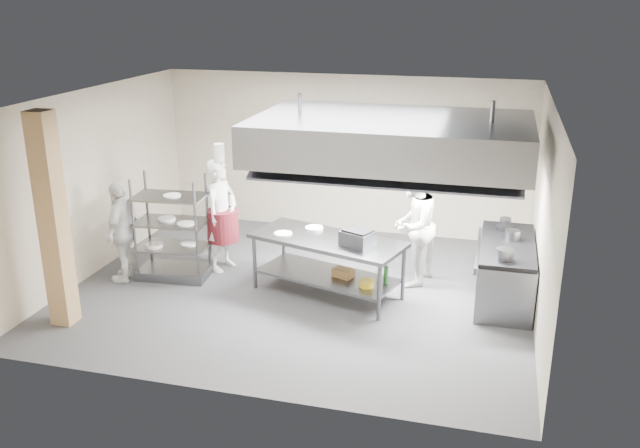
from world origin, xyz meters
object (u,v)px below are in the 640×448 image
(chef_line, at_px, (413,225))
(chef_plating, at_px, (122,231))
(chef_head, at_px, (221,215))
(island, at_px, (327,266))
(cooking_range, at_px, (505,273))
(pass_rack, at_px, (172,228))
(stockpot, at_px, (512,235))
(griddle, at_px, (358,238))

(chef_line, bearing_deg, chef_plating, -62.52)
(chef_head, relative_size, chef_line, 0.97)
(chef_head, bearing_deg, island, -93.29)
(cooking_range, xyz_separation_m, chef_head, (-4.58, 0.01, 0.52))
(cooking_range, relative_size, chef_head, 1.06)
(chef_head, bearing_deg, pass_rack, 141.21)
(pass_rack, relative_size, cooking_range, 0.85)
(chef_plating, xyz_separation_m, stockpot, (5.98, 0.97, 0.16))
(island, bearing_deg, stockpot, 30.33)
(chef_plating, bearing_deg, pass_rack, 107.78)
(pass_rack, xyz_separation_m, chef_plating, (-0.71, -0.30, -0.03))
(island, xyz_separation_m, chef_head, (-1.94, 0.53, 0.48))
(chef_plating, bearing_deg, island, 89.58)
(island, xyz_separation_m, chef_line, (1.18, 0.75, 0.51))
(island, relative_size, cooking_range, 1.16)
(island, relative_size, chef_line, 1.20)
(pass_rack, height_order, cooking_range, pass_rack)
(cooking_range, xyz_separation_m, chef_plating, (-5.93, -0.82, 0.40))
(chef_head, bearing_deg, chef_plating, 133.60)
(chef_plating, bearing_deg, cooking_range, 92.39)
(cooking_range, distance_m, chef_head, 4.61)
(cooking_range, bearing_deg, stockpot, 69.33)
(chef_head, height_order, stockpot, chef_head)
(chef_head, distance_m, chef_line, 3.14)
(pass_rack, height_order, chef_head, chef_head)
(island, bearing_deg, chef_head, -179.08)
(island, distance_m, chef_line, 1.49)
(chef_head, bearing_deg, cooking_range, -77.98)
(cooking_range, distance_m, chef_line, 1.57)
(griddle, xyz_separation_m, stockpot, (2.19, 0.85, -0.04))
(pass_rack, xyz_separation_m, cooking_range, (5.22, 0.52, -0.43))
(stockpot, bearing_deg, island, -165.97)
(cooking_range, height_order, chef_head, chef_head)
(pass_rack, relative_size, griddle, 3.78)
(cooking_range, relative_size, griddle, 4.47)
(chef_head, relative_size, chef_plating, 1.14)
(pass_rack, bearing_deg, cooking_range, 0.34)
(chef_line, bearing_deg, stockpot, 101.41)
(chef_line, height_order, chef_plating, chef_line)
(cooking_range, bearing_deg, chef_head, 179.93)
(chef_line, xyz_separation_m, chef_plating, (-4.48, -1.04, -0.15))
(island, bearing_deg, chef_plating, -158.61)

